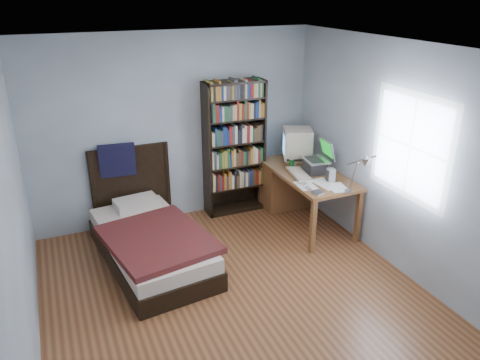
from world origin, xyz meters
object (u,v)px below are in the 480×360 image
(crt_monitor, at_px, (296,143))
(laptop, at_px, (316,164))
(bookshelf, at_px, (234,148))
(keyboard, at_px, (299,174))
(soda_can, at_px, (292,164))
(desk_lamp, at_px, (363,165))
(speaker, at_px, (331,175))
(desk, at_px, (291,183))
(bed, at_px, (149,238))

(crt_monitor, height_order, laptop, crt_monitor)
(crt_monitor, xyz_separation_m, bookshelf, (-0.80, 0.29, -0.06))
(keyboard, height_order, soda_can, soda_can)
(desk_lamp, bearing_deg, speaker, 81.44)
(crt_monitor, relative_size, speaker, 3.09)
(soda_can, bearing_deg, desk_lamp, -85.58)
(desk, height_order, keyboard, keyboard)
(desk_lamp, height_order, bed, desk_lamp)
(desk, distance_m, crt_monitor, 0.58)
(laptop, relative_size, speaker, 2.49)
(speaker, height_order, soda_can, speaker)
(bed, bearing_deg, laptop, 0.64)
(desk, bearing_deg, laptop, -77.26)
(crt_monitor, bearing_deg, laptop, -86.17)
(crt_monitor, relative_size, desk_lamp, 0.88)
(laptop, distance_m, bookshelf, 1.14)
(speaker, distance_m, bed, 2.34)
(desk, distance_m, speaker, 0.91)
(desk_lamp, bearing_deg, laptop, 83.96)
(desk, height_order, speaker, speaker)
(laptop, bearing_deg, keyboard, -176.82)
(speaker, xyz_separation_m, soda_can, (-0.21, 0.62, -0.03))
(laptop, relative_size, keyboard, 0.88)
(desk, bearing_deg, keyboard, -108.55)
(crt_monitor, relative_size, soda_can, 4.46)
(laptop, relative_size, desk_lamp, 0.71)
(desk, relative_size, bookshelf, 0.82)
(bed, bearing_deg, soda_can, 8.15)
(bed, bearing_deg, crt_monitor, 12.97)
(desk, xyz_separation_m, laptop, (0.10, -0.46, 0.43))
(crt_monitor, relative_size, laptop, 1.24)
(crt_monitor, distance_m, laptop, 0.51)
(laptop, xyz_separation_m, bookshelf, (-0.83, 0.77, 0.08))
(desk, xyz_separation_m, desk_lamp, (-0.01, -1.53, 0.80))
(keyboard, distance_m, soda_can, 0.29)
(crt_monitor, bearing_deg, speaker, -88.09)
(crt_monitor, distance_m, speaker, 0.85)
(desk_lamp, distance_m, soda_can, 1.41)
(laptop, bearing_deg, soda_can, 129.17)
(desk, xyz_separation_m, bookshelf, (-0.73, 0.32, 0.52))
(crt_monitor, height_order, soda_can, crt_monitor)
(desk, relative_size, bed, 0.73)
(desk_lamp, height_order, bookshelf, bookshelf)
(crt_monitor, height_order, bed, crt_monitor)
(soda_can, bearing_deg, bookshelf, 140.51)
(bookshelf, bearing_deg, laptop, -42.89)
(desk_lamp, xyz_separation_m, speaker, (0.11, 0.72, -0.40))
(desk_lamp, distance_m, speaker, 0.83)
(desk, xyz_separation_m, crt_monitor, (0.07, 0.03, 0.58))
(crt_monitor, distance_m, keyboard, 0.60)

